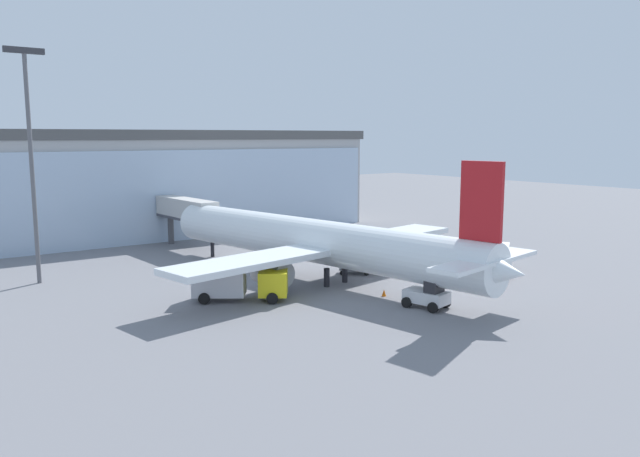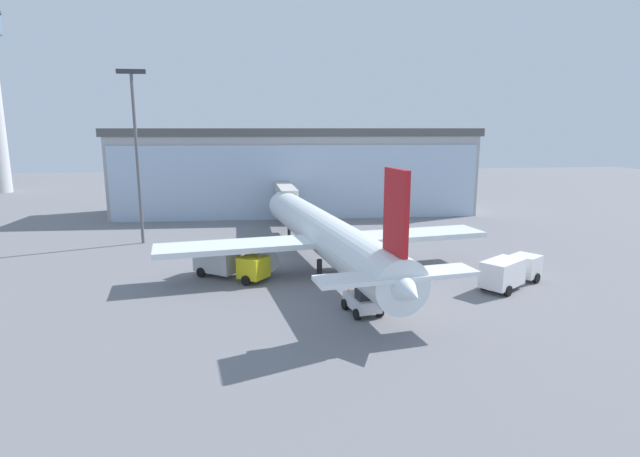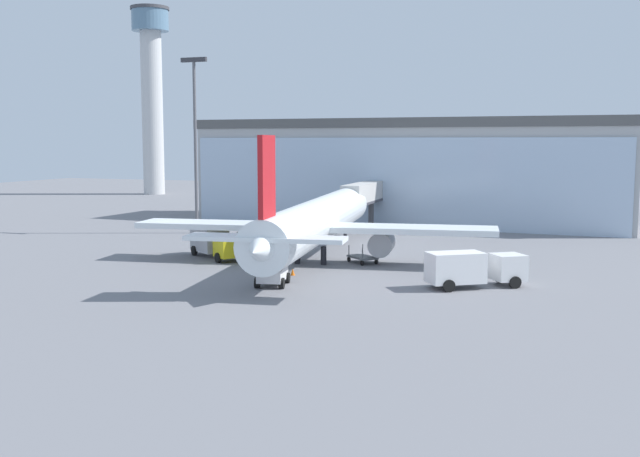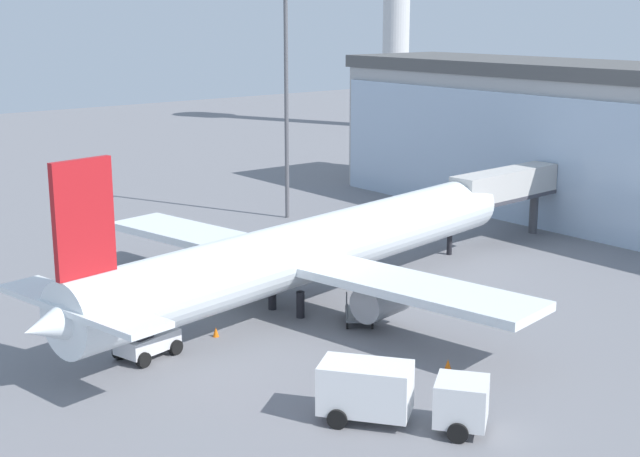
% 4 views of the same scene
% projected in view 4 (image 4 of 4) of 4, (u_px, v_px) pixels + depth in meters
% --- Properties ---
extents(ground, '(240.00, 240.00, 0.00)m').
position_uv_depth(ground, '(244.00, 322.00, 51.99)').
color(ground, slate).
extents(terminal_building, '(57.32, 14.62, 13.48)m').
position_uv_depth(terminal_building, '(619.00, 146.00, 74.72)').
color(terminal_building, '#A7A7A7').
rests_on(terminal_building, ground).
extents(jet_bridge, '(2.68, 11.14, 5.73)m').
position_uv_depth(jet_bridge, '(505.00, 187.00, 69.62)').
color(jet_bridge, beige).
rests_on(jet_bridge, ground).
extents(apron_light_mast, '(3.20, 0.40, 20.04)m').
position_uv_depth(apron_light_mast, '(286.00, 83.00, 76.07)').
color(apron_light_mast, '#59595E').
rests_on(apron_light_mast, ground).
extents(airplane, '(31.96, 39.71, 11.04)m').
position_uv_depth(airplane, '(310.00, 251.00, 54.38)').
color(airplane, white).
rests_on(airplane, ground).
extents(catering_truck, '(7.17, 6.12, 2.65)m').
position_uv_depth(catering_truck, '(206.00, 256.00, 60.61)').
color(catering_truck, yellow).
rests_on(catering_truck, ground).
extents(fuel_truck, '(7.24, 6.00, 2.65)m').
position_uv_depth(fuel_truck, '(396.00, 393.00, 38.80)').
color(fuel_truck, silver).
rests_on(fuel_truck, ground).
extents(baggage_cart, '(3.16, 3.04, 1.50)m').
position_uv_depth(baggage_cart, '(359.00, 314.00, 51.91)').
color(baggage_cart, slate).
rests_on(baggage_cart, ground).
extents(pushback_tug, '(2.76, 3.52, 2.30)m').
position_uv_depth(pushback_tug, '(146.00, 340.00, 46.49)').
color(pushback_tug, silver).
rests_on(pushback_tug, ground).
extents(safety_cone_nose, '(0.36, 0.36, 0.55)m').
position_uv_depth(safety_cone_nose, '(216.00, 332.00, 49.65)').
color(safety_cone_nose, orange).
rests_on(safety_cone_nose, ground).
extents(safety_cone_wingtip, '(0.36, 0.36, 0.55)m').
position_uv_depth(safety_cone_wingtip, '(448.00, 364.00, 45.04)').
color(safety_cone_wingtip, orange).
rests_on(safety_cone_wingtip, ground).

